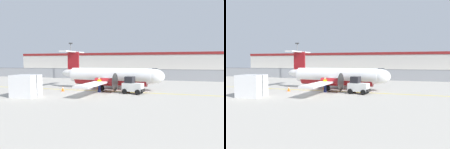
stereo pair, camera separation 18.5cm
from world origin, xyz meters
The scene contains 17 objects.
ground_plane centered at (0.00, 2.00, 0.00)m, with size 140.00×140.00×0.01m.
perimeter_fence centered at (0.00, 18.00, 1.12)m, with size 98.00×0.10×2.10m.
parking_lot_strip centered at (0.00, 29.50, 0.06)m, with size 98.00×17.00×0.12m.
background_building centered at (0.00, 47.99, 3.26)m, with size 91.00×8.10×6.50m.
commuter_airplane centered at (1.08, 4.08, 1.60)m, with size 14.07×16.07×4.92m.
baggage_tug centered at (4.30, 1.08, 0.86)m, with size 2.50×1.75×1.88m.
ground_crew_worker centered at (0.48, 0.97, 0.95)m, with size 0.54×0.43×1.70m.
cargo_container centered at (-5.55, -3.79, 1.10)m, with size 2.52×2.15×2.20m.
traffic_cone_near_left centered at (2.96, 2.69, 0.31)m, with size 0.36×0.36×0.64m.
traffic_cone_near_right centered at (-3.97, 0.61, 0.31)m, with size 0.36×0.36×0.64m.
traffic_cone_far_left centered at (1.73, 2.94, 0.31)m, with size 0.36×0.36×0.64m.
traffic_cone_far_right centered at (-0.48, 3.23, 0.31)m, with size 0.36×0.36×0.64m.
parked_car_0 centered at (-13.03, 26.26, 0.89)m, with size 4.28×2.17×1.58m.
parked_car_1 centered at (-3.36, 23.24, 0.89)m, with size 4.39×2.45×1.58m.
parked_car_2 centered at (4.23, 35.09, 0.89)m, with size 4.34×2.32×1.58m.
parked_car_3 centered at (12.15, 26.68, 0.89)m, with size 4.35×2.33×1.58m.
apron_light_pole centered at (-10.80, 15.88, 4.30)m, with size 0.70×0.30×7.27m.
Camera 2 is at (8.24, -20.37, 3.51)m, focal length 32.00 mm.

